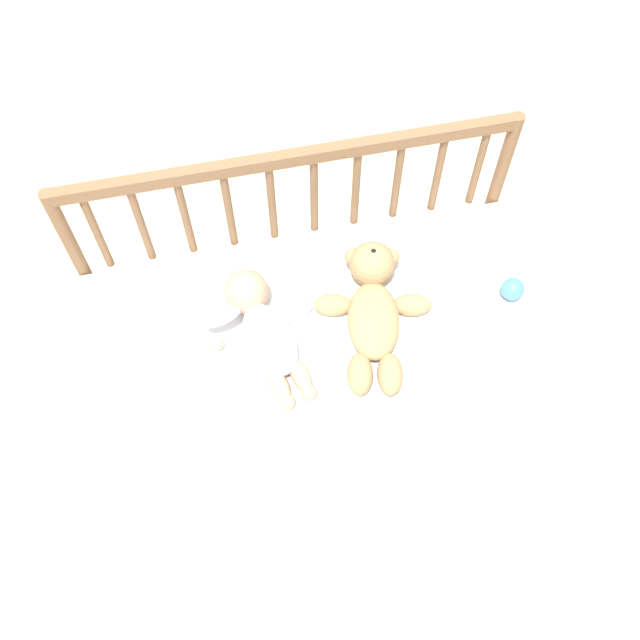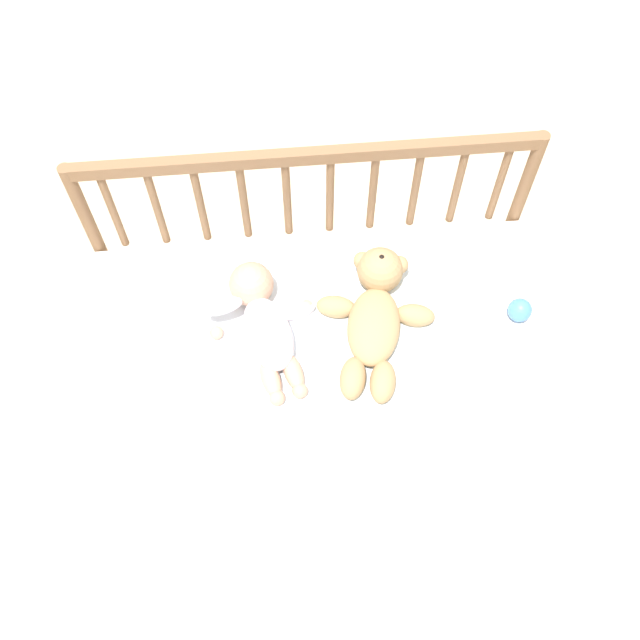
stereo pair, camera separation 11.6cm
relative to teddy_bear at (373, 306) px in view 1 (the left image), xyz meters
name	(u,v)px [view 1 (the left image)]	position (x,y,z in m)	size (l,w,h in m)	color
ground_plane	(319,407)	(-0.15, -0.01, -0.57)	(12.00, 12.00, 0.00)	#C6B293
crib_mattress	(319,372)	(-0.15, -0.01, -0.31)	(1.24, 0.61, 0.52)	white
crib_rail	(294,214)	(-0.15, 0.32, 0.03)	(1.24, 0.04, 0.84)	brown
blanket	(324,337)	(-0.14, -0.04, -0.04)	(0.78, 0.52, 0.01)	white
teddy_bear	(373,306)	(0.00, 0.00, 0.00)	(0.32, 0.44, 0.13)	tan
baby	(263,326)	(-0.29, 0.00, 0.00)	(0.30, 0.40, 0.12)	white
toy_ball	(513,289)	(0.38, -0.02, -0.01)	(0.06, 0.06, 0.06)	#4C8CDB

